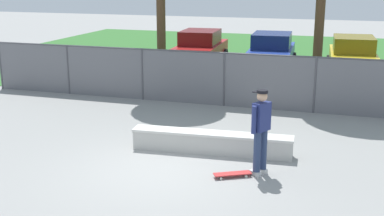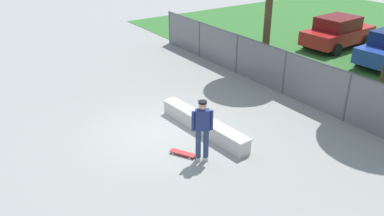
# 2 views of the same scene
# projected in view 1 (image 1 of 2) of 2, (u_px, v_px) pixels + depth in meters

# --- Properties ---
(ground_plane) EXTENTS (80.00, 80.00, 0.00)m
(ground_plane) POSITION_uv_depth(u_px,v_px,m) (160.00, 169.00, 10.89)
(ground_plane) COLOR gray
(grass_strip) EXTENTS (29.02, 20.00, 0.02)m
(grass_strip) POSITION_uv_depth(u_px,v_px,m) (272.00, 57.00, 25.66)
(grass_strip) COLOR #336B2D
(grass_strip) RESTS_ON ground
(concrete_ledge) EXTENTS (3.87, 0.75, 0.50)m
(concrete_ledge) POSITION_uv_depth(u_px,v_px,m) (212.00, 142.00, 11.85)
(concrete_ledge) COLOR #B7B5AD
(concrete_ledge) RESTS_ON ground
(skateboarder) EXTENTS (0.40, 0.54, 1.84)m
(skateboarder) POSITION_uv_depth(u_px,v_px,m) (261.00, 128.00, 10.34)
(skateboarder) COLOR beige
(skateboarder) RESTS_ON ground
(skateboard) EXTENTS (0.80, 0.56, 0.09)m
(skateboard) POSITION_uv_depth(u_px,v_px,m) (232.00, 174.00, 10.44)
(skateboard) COLOR red
(skateboard) RESTS_ON ground
(chainlink_fence) EXTENTS (17.09, 0.07, 1.75)m
(chainlink_fence) POSITION_uv_depth(u_px,v_px,m) (224.00, 77.00, 15.93)
(chainlink_fence) COLOR #4C4C51
(chainlink_fence) RESTS_ON ground
(car_red) EXTENTS (2.21, 4.30, 1.66)m
(car_red) POSITION_uv_depth(u_px,v_px,m) (201.00, 48.00, 23.12)
(car_red) COLOR #B21E1E
(car_red) RESTS_ON ground
(car_blue) EXTENTS (2.21, 4.30, 1.66)m
(car_blue) POSITION_uv_depth(u_px,v_px,m) (272.00, 52.00, 21.99)
(car_blue) COLOR #233D9E
(car_blue) RESTS_ON ground
(car_yellow) EXTENTS (2.21, 4.30, 1.66)m
(car_yellow) POSITION_uv_depth(u_px,v_px,m) (353.00, 56.00, 20.79)
(car_yellow) COLOR gold
(car_yellow) RESTS_ON ground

